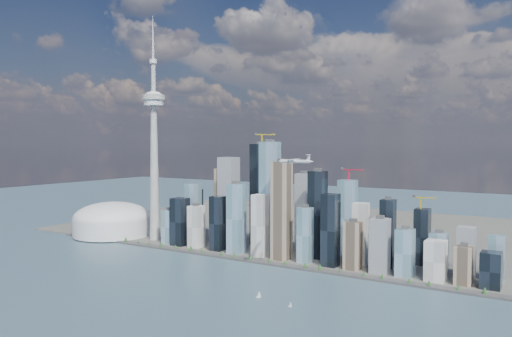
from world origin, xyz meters
The scene contains 10 objects.
ground centered at (0.00, 0.00, 0.00)m, with size 4000.00×4000.00×0.00m, color #375261.
seawall centered at (0.00, 250.00, 2.00)m, with size 1100.00×22.00×4.00m, color #383838.
land centered at (0.00, 700.00, 1.50)m, with size 1400.00×900.00×3.00m, color #4C4C47.
shoreline_trees centered at (0.00, 250.00, 8.78)m, with size 960.53×7.20×8.80m.
skyscraper_cluster centered at (59.62, 336.82, 82.08)m, with size 736.00×142.00×264.10m.
needle_tower centered at (-300.00, 310.00, 235.84)m, with size 56.00×56.00×550.50m.
dome_stadium centered at (-440.00, 300.00, 39.44)m, with size 200.00×200.00×86.00m.
airplane centered at (167.96, 158.80, 213.13)m, with size 62.69×55.66×15.30m.
sailboat_west centered at (220.49, 41.26, 2.85)m, with size 6.39×1.83×8.90m.
sailboat_east centered at (157.23, 55.17, 3.45)m, with size 7.58×4.46×10.76m.
Camera 1 is at (558.92, -607.93, 244.79)m, focal length 35.00 mm.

